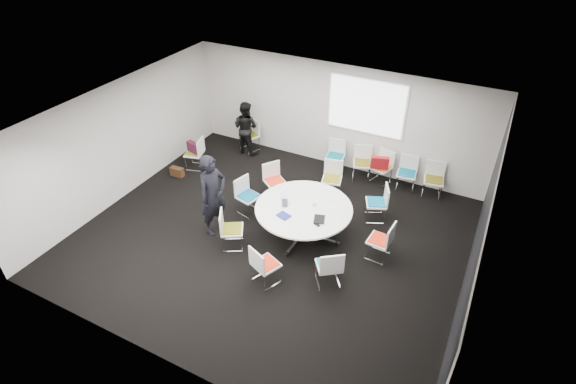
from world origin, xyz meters
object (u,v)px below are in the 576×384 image
at_px(chair_ring_b, 376,209).
at_px(cup, 314,204).
at_px(brown_bag, 177,172).
at_px(conference_table, 304,215).
at_px(chair_ring_g, 266,271).
at_px(person_back, 246,128).
at_px(chair_ring_f, 232,236).
at_px(chair_spare_left, 196,159).
at_px(chair_ring_h, 329,273).
at_px(chair_back_b, 362,169).
at_px(chair_back_c, 381,173).
at_px(chair_back_a, 335,162).
at_px(chair_back_e, 432,186).
at_px(chair_ring_d, 275,187).
at_px(chair_person_back, 250,141).
at_px(maroon_bag, 193,147).
at_px(laptop, 287,203).
at_px(person_main, 213,195).
at_px(chair_ring_c, 331,185).
at_px(chair_ring_e, 248,202).
at_px(chair_back_d, 406,179).
at_px(chair_ring_a, 379,247).

bearing_deg(chair_ring_b, cup, 111.86).
relative_size(cup, brown_bag, 0.25).
relative_size(conference_table, cup, 23.05).
bearing_deg(chair_ring_g, person_back, 148.58).
xyz_separation_m(chair_ring_f, chair_spare_left, (-2.61, 2.24, 0.00)).
relative_size(chair_ring_f, chair_ring_h, 1.00).
bearing_deg(chair_back_b, chair_back_c, 163.94).
bearing_deg(chair_back_a, chair_back_e, 172.13).
height_order(chair_ring_d, chair_ring_f, same).
height_order(chair_person_back, person_back, person_back).
bearing_deg(maroon_bag, conference_table, -17.61).
bearing_deg(chair_back_e, person_back, -7.80).
bearing_deg(chair_back_a, laptop, 80.98).
bearing_deg(person_main, person_back, 34.44).
relative_size(conference_table, person_main, 1.10).
distance_m(chair_ring_c, chair_ring_f, 2.96).
height_order(chair_ring_e, chair_back_b, same).
relative_size(laptop, brown_bag, 0.82).
distance_m(chair_ring_d, chair_ring_e, 0.87).
bearing_deg(chair_spare_left, chair_back_d, -88.39).
relative_size(chair_ring_b, chair_ring_c, 1.00).
height_order(chair_ring_c, maroon_bag, chair_ring_c).
bearing_deg(chair_ring_c, chair_ring_h, 97.38).
bearing_deg(brown_bag, maroon_bag, 71.63).
relative_size(chair_ring_h, chair_back_c, 1.00).
height_order(chair_ring_b, chair_back_a, same).
height_order(chair_ring_h, person_main, person_main).
distance_m(conference_table, chair_ring_e, 1.51).
xyz_separation_m(chair_spare_left, maroon_bag, (-0.02, -0.00, 0.34)).
bearing_deg(chair_back_e, chair_ring_d, 17.78).
bearing_deg(brown_bag, chair_ring_f, -30.79).
bearing_deg(chair_back_b, chair_ring_h, 80.75).
xyz_separation_m(chair_back_d, laptop, (-1.91, -2.81, 0.47)).
relative_size(chair_ring_a, chair_ring_d, 1.00).
bearing_deg(chair_ring_f, maroon_bag, -160.04).
relative_size(chair_ring_g, chair_back_c, 1.00).
relative_size(chair_ring_c, person_main, 0.47).
relative_size(chair_ring_g, laptop, 2.98).
distance_m(chair_back_e, person_main, 5.34).
relative_size(chair_ring_d, chair_back_e, 1.00).
bearing_deg(chair_ring_b, chair_ring_f, 109.78).
bearing_deg(maroon_bag, chair_back_d, 16.47).
distance_m(chair_back_c, cup, 2.75).
bearing_deg(chair_back_d, chair_ring_b, 72.92).
bearing_deg(chair_ring_h, brown_bag, 124.88).
xyz_separation_m(chair_ring_e, chair_back_b, (1.86, 2.60, 0.00)).
relative_size(chair_ring_a, chair_back_a, 1.00).
bearing_deg(chair_spare_left, cup, -119.69).
height_order(chair_back_b, chair_back_d, same).
bearing_deg(chair_back_e, chair_ring_c, 15.81).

